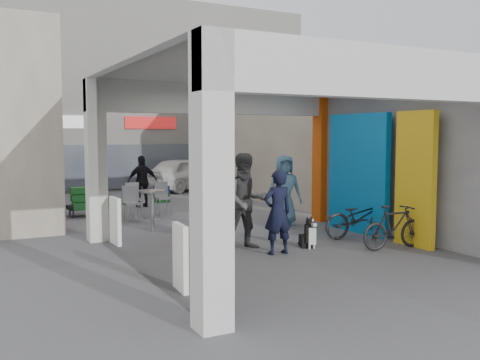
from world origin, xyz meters
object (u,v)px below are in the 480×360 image
produce_stand (90,204)px  man_with_dog (278,212)px  man_back_turned (246,201)px  man_elderly (284,190)px  man_crates (142,181)px  cafe_set (144,205)px  bicycle_rear (394,227)px  border_collie (308,235)px  bicycle_front (359,217)px  white_van (188,174)px

produce_stand → man_with_dog: 7.04m
man_with_dog → man_back_turned: (-0.31, 0.71, 0.15)m
man_with_dog → man_elderly: size_ratio=0.91×
man_elderly → man_crates: (-2.18, 4.99, -0.08)m
produce_stand → man_back_turned: 6.29m
cafe_set → bicycle_rear: cafe_set is taller
man_back_turned → man_elderly: size_ratio=1.08×
border_collie → produce_stand: bearing=136.1°
cafe_set → man_crates: bearing=73.8°
produce_stand → man_with_dog: man_with_dog is taller
produce_stand → bicycle_front: size_ratio=0.70×
produce_stand → bicycle_rear: 8.66m
bicycle_front → bicycle_rear: bicycle_front is taller
border_collie → bicycle_front: (1.63, 0.36, 0.20)m
cafe_set → border_collie: cafe_set is taller
border_collie → bicycle_front: size_ratio=0.37×
produce_stand → man_back_turned: (1.87, -5.97, 0.65)m
man_elderly → man_crates: 5.44m
cafe_set → white_van: 7.17m
bicycle_front → man_back_turned: bearing=91.5°
produce_stand → bicycle_front: 7.70m
man_back_turned → bicycle_front: size_ratio=1.10×
man_back_turned → bicycle_rear: bearing=-17.1°
man_with_dog → man_back_turned: 0.79m
man_back_turned → white_van: bearing=85.3°
man_elderly → bicycle_rear: man_elderly is taller
border_collie → man_elderly: bearing=89.1°
man_back_turned → border_collie: bearing=-12.2°
bicycle_front → man_crates: bearing=25.8°
man_with_dog → bicycle_rear: (2.32, -0.72, -0.37)m
produce_stand → bicycle_rear: size_ratio=0.82×
man_with_dog → man_crates: same height
man_crates → bicycle_front: bearing=113.5°
border_collie → man_back_turned: size_ratio=0.34×
border_collie → man_with_dog: bearing=-146.2°
bicycle_rear → bicycle_front: bearing=-3.7°
border_collie → man_crates: bearing=119.7°
man_crates → bicycle_rear: size_ratio=1.09×
cafe_set → bicycle_front: 6.15m
man_elderly → bicycle_front: (0.61, -2.19, -0.43)m
produce_stand → border_collie: size_ratio=1.88×
man_with_dog → man_crates: 7.74m
man_back_turned → produce_stand: bearing=118.8°
cafe_set → bicycle_rear: size_ratio=1.03×
man_with_dog → man_elderly: man_elderly is taller
man_crates → bicycle_front: (2.79, -7.17, -0.36)m
produce_stand → border_collie: 7.16m
border_collie → man_back_turned: (-1.17, 0.51, 0.71)m
man_with_dog → bicycle_rear: bearing=163.7°
man_back_turned → man_crates: (0.01, 7.02, -0.15)m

